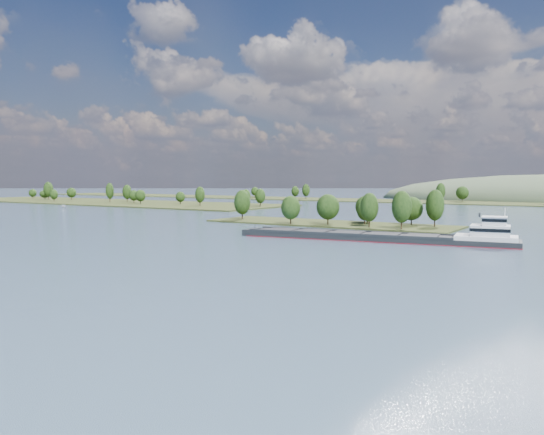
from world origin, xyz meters
The scene contains 6 objects.
ground centered at (0.00, 120.00, 0.00)m, with size 1800.00×1800.00×0.00m, color #384C62.
tree_island centered at (6.58, 179.15, 4.25)m, with size 100.00×32.59×14.78m.
left_bank centered at (-228.66, 260.04, 0.89)m, with size 300.00×80.00×16.28m.
back_shoreline centered at (9.61, 399.84, 0.74)m, with size 900.00×60.00×15.66m.
cargo_barge centered at (40.73, 138.92, 1.37)m, with size 81.18×21.51×10.91m.
motorboat centered at (-192.85, 198.68, 1.00)m, with size 1.94×5.16×1.99m, color silver.
Camera 1 is at (94.22, -7.51, 17.98)m, focal length 35.00 mm.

